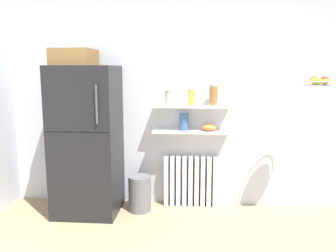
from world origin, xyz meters
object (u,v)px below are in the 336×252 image
refrigerator (87,137)px  hanging_fruit_basket (318,81)px  storage_jar_0 (170,98)px  shelf_bowl (209,127)px  storage_jar_1 (191,97)px  radiator (191,181)px  vase (184,122)px  trash_bin (140,193)px  storage_jar_2 (214,95)px

refrigerator → hanging_fruit_basket: 2.59m
storage_jar_0 → shelf_bowl: bearing=-0.0°
refrigerator → storage_jar_1: (1.20, 0.23, 0.45)m
radiator → vase: size_ratio=3.13×
storage_jar_0 → storage_jar_1: storage_jar_1 is taller
refrigerator → vase: 1.15m
refrigerator → trash_bin: (0.60, 0.05, -0.69)m
vase → shelf_bowl: 0.30m
radiator → hanging_fruit_basket: size_ratio=2.09×
shelf_bowl → hanging_fruit_basket: size_ratio=0.57×
storage_jar_2 → refrigerator: bearing=-171.1°
storage_jar_0 → hanging_fruit_basket: size_ratio=0.55×
radiator → shelf_bowl: size_ratio=3.69×
storage_jar_1 → trash_bin: size_ratio=0.45×
radiator → storage_jar_2: 1.09m
refrigerator → shelf_bowl: refrigerator is taller
radiator → trash_bin: size_ratio=1.53×
radiator → storage_jar_1: size_ratio=3.40×
refrigerator → shelf_bowl: 1.44m
vase → storage_jar_0: bearing=180.0°
storage_jar_1 → radiator: bearing=90.0°
storage_jar_1 → vase: (-0.09, 0.00, -0.29)m
storage_jar_1 → storage_jar_2: storage_jar_2 is taller
storage_jar_1 → hanging_fruit_basket: size_ratio=0.62×
storage_jar_1 → vase: storage_jar_1 is taller
vase → hanging_fruit_basket: (1.38, -0.39, 0.49)m
storage_jar_1 → trash_bin: (-0.60, -0.18, -1.14)m
radiator → storage_jar_1: storage_jar_1 is taller
refrigerator → radiator: bearing=12.2°
radiator → hanging_fruit_basket: hanging_fruit_basket is taller
refrigerator → radiator: refrigerator is taller
radiator → vase: 0.75m
refrigerator → radiator: 1.36m
radiator → storage_jar_0: storage_jar_0 is taller
storage_jar_0 → hanging_fruit_basket: (1.55, -0.39, 0.21)m
shelf_bowl → storage_jar_2: bearing=0.0°
radiator → hanging_fruit_basket: (1.29, -0.42, 1.24)m
storage_jar_0 → storage_jar_1: size_ratio=0.89×
refrigerator → shelf_bowl: size_ratio=10.76×
radiator → trash_bin: radiator is taller
vase → refrigerator: bearing=-168.4°
shelf_bowl → hanging_fruit_basket: bearing=-19.7°
shelf_bowl → storage_jar_0: bearing=180.0°
storage_jar_0 → trash_bin: size_ratio=0.40×
storage_jar_0 → storage_jar_2: size_ratio=0.71×
trash_bin → hanging_fruit_basket: hanging_fruit_basket is taller
storage_jar_2 → hanging_fruit_basket: (1.04, -0.39, 0.18)m
storage_jar_1 → hanging_fruit_basket: (1.29, -0.39, 0.20)m
storage_jar_1 → trash_bin: bearing=-163.5°
vase → hanging_fruit_basket: hanging_fruit_basket is taller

